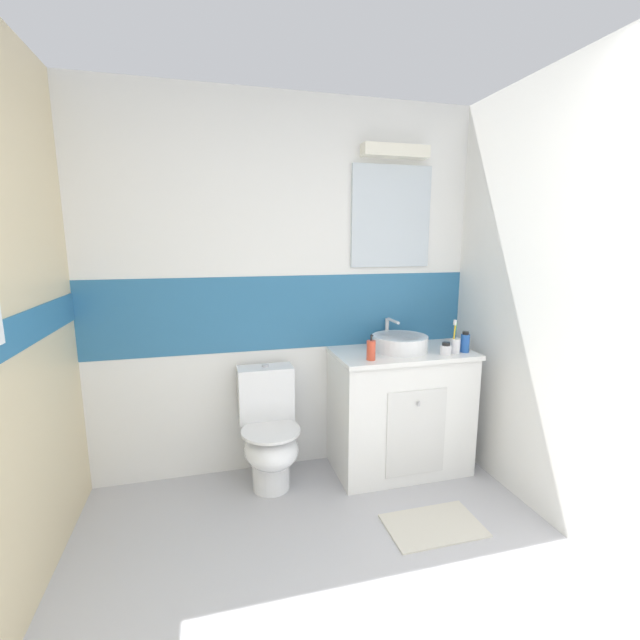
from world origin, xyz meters
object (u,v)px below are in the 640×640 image
hair_gel_jar (446,349)px  lotion_bottle_short (465,343)px  soap_dispenser (371,350)px  sink_basin (400,342)px  toothbrush_cup (455,344)px  toilet (269,433)px

hair_gel_jar → lotion_bottle_short: 0.16m
lotion_bottle_short → soap_dispenser: bearing=-178.4°
soap_dispenser → lotion_bottle_short: size_ratio=1.18×
hair_gel_jar → sink_basin: bearing=145.1°
lotion_bottle_short → sink_basin: bearing=159.9°
sink_basin → hair_gel_jar: size_ratio=5.11×
sink_basin → toothbrush_cup: size_ratio=1.88×
soap_dispenser → lotion_bottle_short: soap_dispenser is taller
toothbrush_cup → hair_gel_jar: bearing=-167.7°
toilet → toothbrush_cup: toothbrush_cup is taller
sink_basin → soap_dispenser: size_ratio=2.54×
hair_gel_jar → soap_dispenser: bearing=179.3°
sink_basin → toothbrush_cup: (0.32, -0.16, 0.00)m
soap_dispenser → hair_gel_jar: soap_dispenser is taller
toothbrush_cup → lotion_bottle_short: (0.08, 0.01, 0.01)m
hair_gel_jar → toilet: bearing=171.5°
toilet → toothbrush_cup: 1.34m
sink_basin → soap_dispenser: 0.32m
sink_basin → lotion_bottle_short: (0.40, -0.15, 0.01)m
toothbrush_cup → hair_gel_jar: (-0.08, -0.02, -0.02)m
toothbrush_cup → soap_dispenser: bearing=-179.0°
soap_dispenser → lotion_bottle_short: bearing=1.6°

